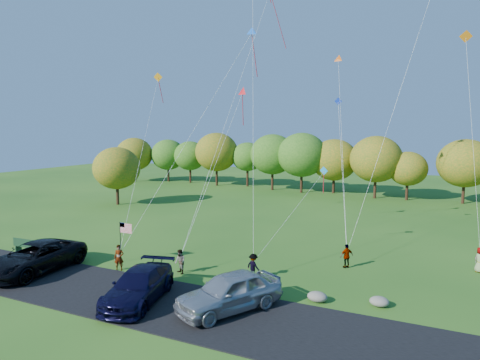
# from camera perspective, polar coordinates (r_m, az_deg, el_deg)

# --- Properties ---
(ground) EXTENTS (140.00, 140.00, 0.00)m
(ground) POSITION_cam_1_polar(r_m,az_deg,el_deg) (26.89, -5.66, -12.98)
(ground) COLOR #255618
(ground) RESTS_ON ground
(asphalt_lane) EXTENTS (44.00, 6.00, 0.06)m
(asphalt_lane) POSITION_cam_1_polar(r_m,az_deg,el_deg) (23.78, -10.82, -15.72)
(asphalt_lane) COLOR black
(asphalt_lane) RESTS_ON ground
(treeline) EXTENTS (77.33, 27.58, 7.96)m
(treeline) POSITION_cam_1_polar(r_m,az_deg,el_deg) (59.02, 13.85, 2.34)
(treeline) COLOR #392215
(treeline) RESTS_ON ground
(minivan_dark) EXTENTS (3.48, 6.90, 1.87)m
(minivan_dark) POSITION_cam_1_polar(r_m,az_deg,el_deg) (30.44, -25.72, -9.30)
(minivan_dark) COLOR black
(minivan_dark) RESTS_ON asphalt_lane
(minivan_navy) EXTENTS (3.66, 6.16, 1.67)m
(minivan_navy) POSITION_cam_1_polar(r_m,az_deg,el_deg) (23.74, -13.37, -13.58)
(minivan_navy) COLOR black
(minivan_navy) RESTS_ON asphalt_lane
(minivan_silver) EXTENTS (4.70, 6.02, 1.92)m
(minivan_silver) POSITION_cam_1_polar(r_m,az_deg,el_deg) (22.07, -1.43, -14.66)
(minivan_silver) COLOR #A6A9B1
(minivan_silver) RESTS_ON asphalt_lane
(flyer_a) EXTENTS (0.73, 0.65, 1.67)m
(flyer_a) POSITION_cam_1_polar(r_m,az_deg,el_deg) (29.08, -15.83, -9.94)
(flyer_a) COLOR #4C4C59
(flyer_a) RESTS_ON ground
(flyer_b) EXTENTS (0.95, 0.90, 1.54)m
(flyer_b) POSITION_cam_1_polar(r_m,az_deg,el_deg) (27.69, -8.00, -10.74)
(flyer_b) COLOR #4C4C59
(flyer_b) RESTS_ON ground
(flyer_c) EXTENTS (1.12, 0.87, 1.53)m
(flyer_c) POSITION_cam_1_polar(r_m,az_deg,el_deg) (26.65, 1.79, -11.39)
(flyer_c) COLOR #4C4C59
(flyer_c) RESTS_ON ground
(flyer_d) EXTENTS (0.95, 0.91, 1.59)m
(flyer_d) POSITION_cam_1_polar(r_m,az_deg,el_deg) (29.36, 14.05, -9.81)
(flyer_d) COLOR #4C4C59
(flyer_d) RESTS_ON ground
(flyer_e) EXTENTS (0.94, 0.93, 1.64)m
(flyer_e) POSITION_cam_1_polar(r_m,az_deg,el_deg) (31.57, 29.38, -9.27)
(flyer_e) COLOR #4C4C59
(flyer_e) RESTS_ON ground
(park_bench) EXTENTS (2.00, 0.52, 1.11)m
(park_bench) POSITION_cam_1_polar(r_m,az_deg,el_deg) (35.44, -26.80, -7.80)
(park_bench) COLOR #13361B
(park_bench) RESTS_ON ground
(trash_barrel) EXTENTS (0.59, 0.59, 0.88)m
(trash_barrel) POSITION_cam_1_polar(r_m,az_deg,el_deg) (32.69, -21.07, -8.99)
(trash_barrel) COLOR #0B1FA7
(trash_barrel) RESTS_ON ground
(flag_assembly) EXTENTS (1.03, 0.67, 2.80)m
(flag_assembly) POSITION_cam_1_polar(r_m,az_deg,el_deg) (30.32, -15.24, -6.72)
(flag_assembly) COLOR black
(flag_assembly) RESTS_ON ground
(boulder_near) EXTENTS (1.07, 0.84, 0.54)m
(boulder_near) POSITION_cam_1_polar(r_m,az_deg,el_deg) (23.80, 10.26, -15.07)
(boulder_near) COLOR gray
(boulder_near) RESTS_ON ground
(boulder_far) EXTENTS (0.99, 0.83, 0.52)m
(boulder_far) POSITION_cam_1_polar(r_m,az_deg,el_deg) (23.99, 18.08, -15.15)
(boulder_far) COLOR gray
(boulder_far) RESTS_ON ground
(kites_aloft) EXTENTS (25.74, 5.38, 19.83)m
(kites_aloft) POSITION_cam_1_polar(r_m,az_deg,el_deg) (36.07, 7.79, 22.44)
(kites_aloft) COLOR #D71750
(kites_aloft) RESTS_ON ground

